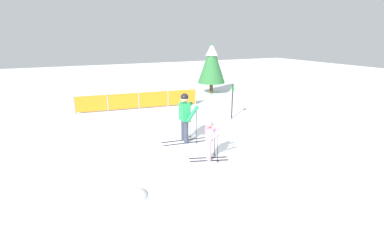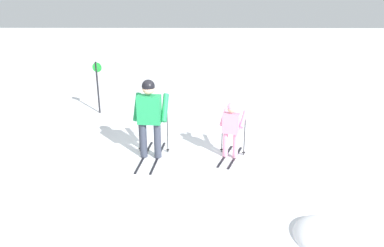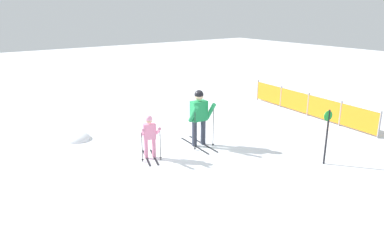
{
  "view_description": "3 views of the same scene",
  "coord_description": "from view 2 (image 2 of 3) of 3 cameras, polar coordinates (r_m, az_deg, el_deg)",
  "views": [
    {
      "loc": [
        -3.86,
        -8.89,
        3.65
      ],
      "look_at": [
        0.17,
        -0.41,
        0.84
      ],
      "focal_mm": 28.0,
      "sensor_mm": 36.0,
      "label": 1
    },
    {
      "loc": [
        -7.29,
        -0.76,
        3.46
      ],
      "look_at": [
        0.42,
        -0.69,
        0.71
      ],
      "focal_mm": 35.0,
      "sensor_mm": 36.0,
      "label": 2
    },
    {
      "loc": [
        8.86,
        -6.34,
        4.11
      ],
      "look_at": [
        0.53,
        -0.3,
        0.88
      ],
      "focal_mm": 35.0,
      "sensor_mm": 36.0,
      "label": 3
    }
  ],
  "objects": [
    {
      "name": "skier_child",
      "position": [
        8.02,
        6.02,
        -0.29
      ],
      "size": [
        1.2,
        0.7,
        1.25
      ],
      "rotation": [
        0.0,
        0.0,
        -0.34
      ],
      "color": "black",
      "rests_on": "ground_plane"
    },
    {
      "name": "skier_adult",
      "position": [
        7.94,
        -6.49,
        1.72
      ],
      "size": [
        1.67,
        0.77,
        1.74
      ],
      "rotation": [
        0.0,
        0.0,
        -0.1
      ],
      "color": "black",
      "rests_on": "ground_plane"
    },
    {
      "name": "trail_marker",
      "position": [
        11.3,
        -14.2,
        6.16
      ],
      "size": [
        0.08,
        0.28,
        1.53
      ],
      "color": "black",
      "rests_on": "ground_plane"
    },
    {
      "name": "ground_plane",
      "position": [
        8.11,
        -4.9,
        -5.7
      ],
      "size": [
        60.0,
        60.0,
        0.0
      ],
      "primitive_type": "plane",
      "color": "white"
    },
    {
      "name": "snow_mound",
      "position": [
        6.11,
        19.38,
        -16.1
      ],
      "size": [
        1.04,
        0.88,
        0.41
      ],
      "primitive_type": "ellipsoid",
      "color": "white",
      "rests_on": "ground_plane"
    }
  ]
}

